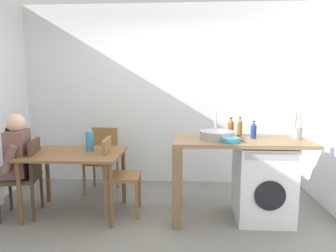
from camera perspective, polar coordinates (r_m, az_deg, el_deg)
The scene contains 18 objects.
ground_plane at distance 3.21m, azimuth -3.80°, elevation -20.34°, with size 5.46×5.46×0.00m, color slate.
wall_back at distance 4.56m, azimuth -1.20°, elevation 5.92°, with size 4.60×0.10×2.70m, color silver.
dining_table at distance 3.62m, azimuth -17.53°, elevation -6.40°, with size 1.10×0.76×0.74m.
chair_person_seat at distance 3.82m, azimuth -25.68°, elevation -8.22°, with size 0.48×0.48×0.90m.
chair_opposite at distance 3.56m, azimuth -9.93°, elevation -8.65°, with size 0.43×0.43×0.90m.
chair_spare_by_wall at distance 4.34m, azimuth -12.49°, elevation -5.66°, with size 0.43×0.43×0.90m.
seated_person at distance 3.82m, azimuth -28.15°, elevation -5.81°, with size 0.54×0.54×1.20m.
kitchen_counter at distance 3.38m, azimuth 10.23°, elevation -5.11°, with size 1.50×0.68×0.92m.
washing_machine at distance 3.56m, azimuth 17.81°, elevation -10.26°, with size 0.60×0.61×0.86m.
sink_basin at distance 3.34m, azimuth 9.44°, elevation -1.71°, with size 0.38×0.38×0.09m, color #9EA0A5.
tap at distance 3.50m, azimuth 9.17°, elevation 0.33°, with size 0.02×0.02×0.28m, color #B2B2B7.
bottle_tall_green at distance 3.58m, azimuth 12.03°, elevation -0.26°, with size 0.07×0.07×0.22m.
bottle_squat_brown at distance 3.56m, azimuth 13.71°, elevation -0.28°, with size 0.06×0.06×0.22m.
bottle_clear_small at distance 3.46m, azimuth 16.22°, elevation -0.82°, with size 0.06×0.06×0.20m.
mixing_bowl at distance 3.16m, azimuth 12.00°, elevation -2.62°, with size 0.19×0.19×0.05m.
utensil_crock at distance 3.59m, azimuth 23.70°, elevation -1.21°, with size 0.11×0.11×0.30m.
vase at distance 3.62m, azimuth -14.89°, elevation -2.86°, with size 0.09×0.09×0.23m, color teal.
scissors at distance 3.28m, azimuth 13.30°, elevation -2.74°, with size 0.15×0.06×0.01m.
Camera 1 is at (0.37, -2.80, 1.54)m, focal length 31.56 mm.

